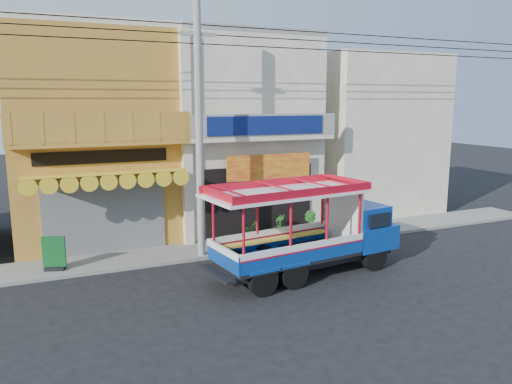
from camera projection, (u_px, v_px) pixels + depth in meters
ground at (267, 285)px, 15.02m from camera, size 90.00×90.00×0.00m
sidewalk at (222, 248)px, 18.61m from camera, size 30.00×2.00×0.12m
shophouse_left at (92, 135)px, 19.86m from camera, size 6.00×7.50×8.24m
shophouse_right at (232, 132)px, 22.25m from camera, size 6.00×6.75×8.24m
party_pilaster at (187, 141)px, 18.27m from camera, size 0.35×0.30×8.00m
filler_building_right at (361, 134)px, 25.12m from camera, size 6.00×6.00×7.60m
utility_pole at (203, 114)px, 16.75m from camera, size 28.00×0.26×9.00m
songthaew_truck at (318, 228)px, 15.92m from camera, size 6.62×2.84×2.99m
green_sign at (54, 256)px, 15.90m from camera, size 0.71×0.51×1.10m
potted_plant_a at (248, 231)px, 19.15m from camera, size 1.02×0.99×0.86m
potted_plant_b at (311, 224)px, 19.78m from camera, size 0.71×0.73×1.04m
potted_plant_c at (280, 225)px, 19.99m from camera, size 0.50×0.50×0.85m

